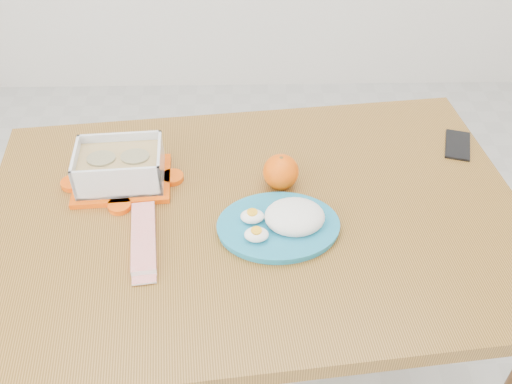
{
  "coord_description": "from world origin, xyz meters",
  "views": [
    {
      "loc": [
        -0.03,
        -1.0,
        1.64
      ],
      "look_at": [
        -0.01,
        -0.06,
        0.81
      ],
      "focal_mm": 40.0,
      "sensor_mm": 36.0,
      "label": 1
    }
  ],
  "objects_px": {
    "dining_table": "(256,241)",
    "orange_fruit": "(281,172)",
    "rice_plate": "(284,221)",
    "food_container": "(120,167)",
    "smartphone": "(458,145)"
  },
  "relations": [
    {
      "from": "orange_fruit",
      "to": "rice_plate",
      "type": "height_order",
      "value": "orange_fruit"
    },
    {
      "from": "rice_plate",
      "to": "orange_fruit",
      "type": "bearing_deg",
      "value": 86.72
    },
    {
      "from": "smartphone",
      "to": "orange_fruit",
      "type": "bearing_deg",
      "value": -145.95
    },
    {
      "from": "orange_fruit",
      "to": "rice_plate",
      "type": "bearing_deg",
      "value": -90.52
    },
    {
      "from": "food_container",
      "to": "rice_plate",
      "type": "height_order",
      "value": "food_container"
    },
    {
      "from": "food_container",
      "to": "rice_plate",
      "type": "relative_size",
      "value": 0.86
    },
    {
      "from": "dining_table",
      "to": "rice_plate",
      "type": "height_order",
      "value": "rice_plate"
    },
    {
      "from": "food_container",
      "to": "rice_plate",
      "type": "bearing_deg",
      "value": -27.79
    },
    {
      "from": "dining_table",
      "to": "orange_fruit",
      "type": "bearing_deg",
      "value": 50.2
    },
    {
      "from": "orange_fruit",
      "to": "rice_plate",
      "type": "distance_m",
      "value": 0.15
    },
    {
      "from": "rice_plate",
      "to": "dining_table",
      "type": "bearing_deg",
      "value": 133.81
    },
    {
      "from": "rice_plate",
      "to": "food_container",
      "type": "bearing_deg",
      "value": 153.64
    },
    {
      "from": "orange_fruit",
      "to": "rice_plate",
      "type": "relative_size",
      "value": 0.3
    },
    {
      "from": "dining_table",
      "to": "smartphone",
      "type": "bearing_deg",
      "value": 17.9
    },
    {
      "from": "orange_fruit",
      "to": "smartphone",
      "type": "bearing_deg",
      "value": 17.31
    }
  ]
}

